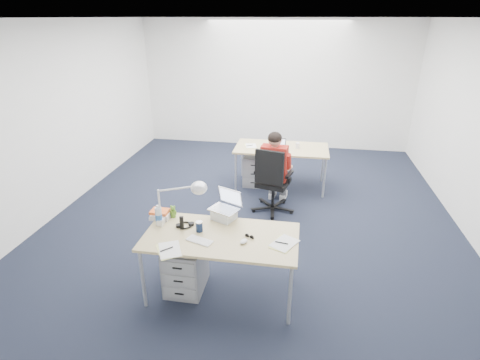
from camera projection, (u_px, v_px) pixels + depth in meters
name	position (u px, v px, depth m)	size (l,w,h in m)	color
floor	(253.00, 215.00, 5.78)	(7.00, 7.00, 0.00)	black
room	(255.00, 105.00, 5.09)	(6.02, 7.02, 2.80)	white
desk_near	(221.00, 239.00, 3.90)	(1.60, 0.80, 0.73)	tan
desk_far	(281.00, 150.00, 6.51)	(1.60, 0.80, 0.73)	tan
office_chair	(272.00, 193.00, 5.79)	(0.80, 0.80, 1.06)	black
seated_person	(275.00, 169.00, 5.81)	(0.42, 0.72, 1.26)	#AE2218
drawer_pedestal_near	(186.00, 267.00, 4.13)	(0.40, 0.50, 0.55)	gray
drawer_pedestal_far	(255.00, 169.00, 6.78)	(0.40, 0.50, 0.55)	gray
silver_laptop	(224.00, 206.00, 4.13)	(0.31, 0.24, 0.33)	silver
wireless_keyboard	(200.00, 241.00, 3.78)	(0.27, 0.11, 0.01)	white
computer_mouse	(244.00, 241.00, 3.75)	(0.06, 0.10, 0.04)	white
headphones	(185.00, 225.00, 4.05)	(0.20, 0.15, 0.03)	black
can_koozie	(199.00, 226.00, 3.93)	(0.07, 0.07, 0.12)	#13203D
water_bottle	(159.00, 215.00, 4.03)	(0.07, 0.07, 0.24)	silver
bear_figurine	(173.00, 211.00, 4.21)	(0.08, 0.06, 0.15)	#3B771F
book_stack	(160.00, 214.00, 4.20)	(0.21, 0.16, 0.10)	silver
cordless_phone	(182.00, 223.00, 3.97)	(0.04, 0.03, 0.15)	black
papers_left	(169.00, 250.00, 3.63)	(0.20, 0.28, 0.01)	#EBEC88
papers_right	(283.00, 244.00, 3.73)	(0.20, 0.28, 0.01)	#EBEC88
sunglasses	(249.00, 237.00, 3.84)	(0.11, 0.05, 0.02)	black
desk_lamp	(175.00, 203.00, 3.94)	(0.50, 0.18, 0.57)	silver
dark_laptop	(278.00, 145.00, 6.26)	(0.29, 0.28, 0.21)	black
far_cup	(297.00, 146.00, 6.43)	(0.07, 0.07, 0.10)	white
far_papers	(250.00, 146.00, 6.54)	(0.18, 0.26, 0.01)	white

